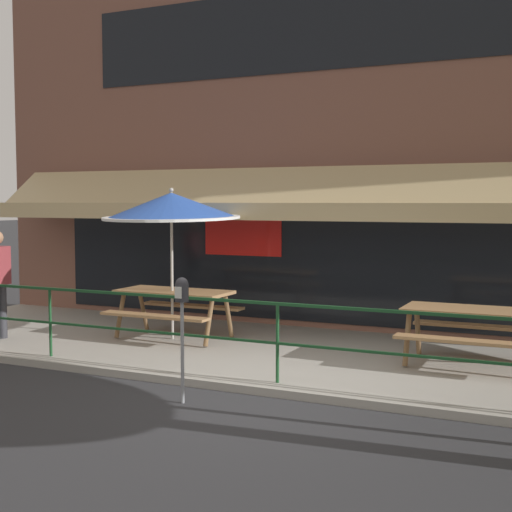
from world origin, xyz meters
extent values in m
plane|color=#2D2D30|center=(0.00, 0.00, 0.00)|extent=(120.00, 120.00, 0.00)
cube|color=#9E998E|center=(0.00, 2.00, 0.05)|extent=(15.00, 4.00, 0.10)
cube|color=brown|center=(0.00, 4.25, 3.57)|extent=(15.00, 0.50, 7.14)
cube|color=black|center=(0.00, 3.99, 5.14)|extent=(10.50, 0.02, 1.40)
cube|color=black|center=(0.00, 3.99, 1.35)|extent=(12.00, 0.02, 2.30)
cube|color=red|center=(-2.25, 3.97, 1.65)|extent=(1.50, 0.02, 0.70)
cube|color=tan|center=(0.00, 3.45, 2.50)|extent=(13.80, 0.92, 0.70)
cube|color=tan|center=(0.00, 2.94, 2.10)|extent=(13.80, 0.08, 0.28)
cylinder|color=#194723|center=(-3.45, 0.30, 0.57)|extent=(0.04, 0.04, 0.95)
cylinder|color=#194723|center=(0.00, 0.30, 0.57)|extent=(0.04, 0.04, 0.95)
cube|color=#194723|center=(0.00, 0.30, 1.05)|extent=(13.80, 0.04, 0.04)
cube|color=#194723|center=(0.00, 0.30, 0.57)|extent=(13.80, 0.03, 0.03)
cube|color=#997047|center=(-2.57, 2.15, 0.84)|extent=(1.80, 0.80, 0.05)
cube|color=#997047|center=(-2.57, 1.57, 0.54)|extent=(1.80, 0.26, 0.04)
cube|color=#997047|center=(-2.57, 2.73, 0.54)|extent=(1.80, 0.26, 0.04)
cylinder|color=brown|center=(-1.77, 1.83, 0.47)|extent=(0.07, 0.30, 0.73)
cylinder|color=brown|center=(-1.77, 2.47, 0.47)|extent=(0.07, 0.30, 0.73)
cylinder|color=brown|center=(-3.37, 1.83, 0.47)|extent=(0.07, 0.30, 0.73)
cylinder|color=brown|center=(-3.37, 2.47, 0.47)|extent=(0.07, 0.30, 0.73)
cube|color=#997047|center=(2.00, 2.14, 0.84)|extent=(1.80, 0.80, 0.05)
cube|color=#997047|center=(2.00, 1.56, 0.54)|extent=(1.80, 0.26, 0.04)
cube|color=#997047|center=(2.00, 2.72, 0.54)|extent=(1.80, 0.26, 0.04)
cylinder|color=brown|center=(1.20, 1.82, 0.47)|extent=(0.07, 0.30, 0.73)
cylinder|color=brown|center=(1.20, 2.46, 0.47)|extent=(0.07, 0.30, 0.73)
cylinder|color=#B7B2A8|center=(-2.57, 2.10, 1.25)|extent=(0.04, 0.04, 2.30)
cone|color=#2D56B7|center=(-2.57, 2.10, 2.20)|extent=(2.10, 2.11, 0.45)
cylinder|color=white|center=(-2.57, 2.10, 2.01)|extent=(2.14, 2.14, 0.10)
sphere|color=#B7B2A8|center=(-2.57, 2.10, 2.44)|extent=(0.07, 0.07, 0.07)
cylinder|color=#333338|center=(-5.06, 1.03, 0.53)|extent=(0.15, 0.15, 0.86)
cylinder|color=maroon|center=(-5.09, 1.19, 1.23)|extent=(0.10, 0.10, 0.54)
cylinder|color=gray|center=(-0.76, -0.63, 0.57)|extent=(0.04, 0.04, 1.15)
cylinder|color=#2D2D33|center=(-0.76, -0.63, 1.25)|extent=(0.15, 0.15, 0.20)
sphere|color=#2D2D33|center=(-0.76, -0.63, 1.35)|extent=(0.14, 0.14, 0.14)
cube|color=silver|center=(-0.76, -0.71, 1.26)|extent=(0.08, 0.01, 0.13)
camera|label=1|loc=(3.30, -7.40, 2.26)|focal=50.00mm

